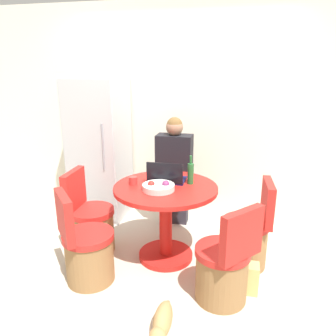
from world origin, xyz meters
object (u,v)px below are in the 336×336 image
(handbag, at_px, (240,277))
(cat, at_px, (162,321))
(chair_left_side, at_px, (91,225))
(laptop, at_px, (167,178))
(person_seated, at_px, (175,169))
(chair_near_right_corner, at_px, (224,269))
(refrigerator, at_px, (99,148))
(chair_right_side, at_px, (247,238))
(chair_near_left_corner, at_px, (87,252))
(fruit_bowl, at_px, (159,187))
(bottle, at_px, (191,173))
(dining_table, at_px, (166,210))

(handbag, bearing_deg, cat, -130.94)
(chair_left_side, height_order, laptop, laptop)
(person_seated, bearing_deg, laptop, 93.71)
(chair_left_side, relative_size, person_seated, 0.65)
(chair_near_right_corner, bearing_deg, refrigerator, -89.03)
(chair_right_side, distance_m, laptop, 0.96)
(chair_near_left_corner, distance_m, laptop, 1.01)
(person_seated, bearing_deg, handbag, 126.61)
(cat, relative_size, handbag, 1.56)
(refrigerator, height_order, fruit_bowl, refrigerator)
(laptop, relative_size, handbag, 1.18)
(chair_right_side, bearing_deg, person_seated, -132.22)
(chair_left_side, distance_m, bottle, 1.17)
(fruit_bowl, bearing_deg, person_seated, 91.39)
(laptop, xyz_separation_m, bottle, (0.24, -0.00, 0.07))
(laptop, bearing_deg, refrigerator, -34.64)
(laptop, xyz_separation_m, fruit_bowl, (-0.02, -0.24, -0.01))
(chair_right_side, relative_size, chair_left_side, 1.00)
(chair_left_side, bearing_deg, chair_near_right_corner, -111.16)
(dining_table, xyz_separation_m, chair_near_left_corner, (-0.59, -0.52, -0.24))
(chair_left_side, bearing_deg, chair_near_left_corner, -160.37)
(chair_right_side, bearing_deg, laptop, -99.04)
(chair_left_side, distance_m, laptop, 0.94)
(chair_near_right_corner, distance_m, person_seated, 1.46)
(refrigerator, relative_size, handbag, 5.92)
(chair_near_left_corner, height_order, cat, chair_near_left_corner)
(chair_near_right_corner, bearing_deg, dining_table, -90.00)
(chair_near_right_corner, xyz_separation_m, bottle, (-0.38, 0.63, 0.59))
(chair_near_left_corner, bearing_deg, chair_near_right_corner, -130.79)
(handbag, bearing_deg, refrigerator, 146.30)
(dining_table, distance_m, chair_left_side, 0.82)
(chair_near_right_corner, bearing_deg, chair_near_left_corner, -49.21)
(fruit_bowl, height_order, bottle, bottle)
(bottle, xyz_separation_m, cat, (-0.01, -1.10, -0.77))
(dining_table, height_order, bottle, bottle)
(chair_left_side, distance_m, fruit_bowl, 0.91)
(dining_table, relative_size, chair_left_side, 1.15)
(person_seated, xyz_separation_m, bottle, (0.28, -0.60, 0.16))
(person_seated, distance_m, laptop, 0.60)
(refrigerator, height_order, chair_near_left_corner, refrigerator)
(chair_left_side, height_order, bottle, bottle)
(bottle, distance_m, handbag, 1.03)
(person_seated, xyz_separation_m, cat, (0.27, -1.69, -0.62))
(handbag, bearing_deg, fruit_bowl, 162.76)
(refrigerator, height_order, laptop, refrigerator)
(chair_near_right_corner, xyz_separation_m, chair_near_left_corner, (-1.19, -0.01, 0.00))
(laptop, height_order, handbag, laptop)
(chair_right_side, xyz_separation_m, person_seated, (-0.84, 0.66, 0.43))
(chair_near_right_corner, bearing_deg, bottle, -108.50)
(fruit_bowl, height_order, cat, fruit_bowl)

